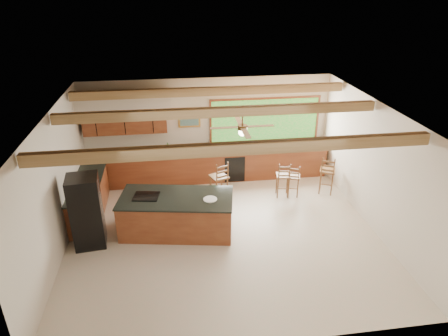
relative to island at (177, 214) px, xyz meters
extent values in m
plane|color=beige|center=(1.08, -0.30, -0.46)|extent=(7.20, 7.20, 0.00)
cube|color=beige|center=(1.08, 2.95, 1.04)|extent=(7.20, 0.04, 3.00)
cube|color=beige|center=(1.08, -3.55, 1.04)|extent=(7.20, 0.04, 3.00)
cube|color=beige|center=(-2.52, -0.30, 1.04)|extent=(0.04, 6.50, 3.00)
cube|color=beige|center=(4.68, -0.30, 1.04)|extent=(0.04, 6.50, 3.00)
cube|color=#B27859|center=(1.08, -0.30, 2.54)|extent=(7.20, 6.50, 0.04)
cube|color=#A07C50|center=(1.08, -1.90, 2.40)|extent=(7.10, 0.15, 0.22)
cube|color=#A07C50|center=(1.08, 0.20, 2.40)|extent=(7.10, 0.15, 0.22)
cube|color=#A07C50|center=(1.08, 2.00, 2.40)|extent=(7.10, 0.15, 0.22)
cube|color=brown|center=(-1.27, 2.76, 1.44)|extent=(2.30, 0.35, 0.70)
cube|color=beige|center=(-1.27, 2.69, 2.04)|extent=(2.60, 0.50, 0.48)
cylinder|color=#FFEABF|center=(-1.97, 2.69, 1.81)|extent=(0.10, 0.10, 0.01)
cylinder|color=#FFEABF|center=(-0.57, 2.69, 1.81)|extent=(0.10, 0.10, 0.01)
cube|color=#61A039|center=(2.78, 2.92, 1.21)|extent=(3.20, 0.04, 1.30)
cube|color=gold|center=(0.53, 2.92, 1.39)|extent=(0.64, 0.03, 0.54)
cube|color=#3D6E5A|center=(0.53, 2.90, 1.39)|extent=(0.54, 0.01, 0.44)
cube|color=brown|center=(1.08, 2.61, -0.02)|extent=(7.00, 0.65, 0.88)
cube|color=black|center=(1.08, 2.61, 0.44)|extent=(7.04, 0.69, 0.04)
cube|color=brown|center=(-2.18, 1.05, -0.02)|extent=(0.65, 2.35, 0.88)
cube|color=black|center=(-2.18, 1.05, 0.44)|extent=(0.69, 2.39, 0.04)
cube|color=black|center=(1.78, 2.28, -0.04)|extent=(0.60, 0.02, 0.78)
cube|color=silver|center=(1.08, 2.61, 0.45)|extent=(0.50, 0.38, 0.03)
cylinder|color=silver|center=(1.08, 2.81, 0.61)|extent=(0.03, 0.03, 0.30)
cylinder|color=silver|center=(1.08, 2.71, 0.74)|extent=(0.03, 0.20, 0.03)
cylinder|color=white|center=(-1.27, 2.52, 0.61)|extent=(0.12, 0.12, 0.29)
cylinder|color=#19401D|center=(-1.80, 2.64, 0.55)|extent=(0.05, 0.05, 0.18)
cylinder|color=#19401D|center=(-1.61, 2.67, 0.55)|extent=(0.05, 0.05, 0.18)
cube|color=black|center=(3.96, 2.65, 0.51)|extent=(0.24, 0.21, 0.09)
cube|color=brown|center=(0.00, 0.00, -0.02)|extent=(2.76, 1.63, 0.88)
cube|color=black|center=(0.00, 0.00, 0.44)|extent=(2.80, 1.67, 0.04)
cube|color=black|center=(-0.68, 0.12, 0.47)|extent=(0.65, 0.55, 0.02)
cylinder|color=white|center=(0.78, -0.22, 0.46)|extent=(0.32, 0.32, 0.02)
cube|color=black|center=(-1.97, -0.26, 0.39)|extent=(0.73, 0.71, 1.70)
cube|color=silver|center=(-1.64, -0.26, 0.39)|extent=(0.02, 0.05, 1.56)
cube|color=brown|center=(1.18, 1.30, 0.26)|extent=(0.55, 0.55, 0.04)
cylinder|color=brown|center=(1.01, 1.13, -0.11)|extent=(0.04, 0.04, 0.69)
cylinder|color=brown|center=(1.34, 1.13, -0.11)|extent=(0.04, 0.04, 0.69)
cylinder|color=brown|center=(1.01, 1.47, -0.11)|extent=(0.04, 0.04, 0.69)
cylinder|color=brown|center=(1.34, 1.47, -0.11)|extent=(0.04, 0.04, 0.69)
cube|color=brown|center=(2.95, 1.30, 0.17)|extent=(0.43, 0.43, 0.04)
cylinder|color=brown|center=(2.81, 1.15, -0.15)|extent=(0.04, 0.04, 0.61)
cylinder|color=brown|center=(3.10, 1.15, -0.15)|extent=(0.04, 0.04, 0.61)
cylinder|color=brown|center=(2.81, 1.45, -0.15)|extent=(0.04, 0.04, 0.61)
cylinder|color=brown|center=(3.10, 1.45, -0.15)|extent=(0.04, 0.04, 0.61)
cube|color=brown|center=(4.23, 1.32, 0.22)|extent=(0.54, 0.54, 0.04)
cylinder|color=brown|center=(4.07, 1.16, -0.13)|extent=(0.04, 0.04, 0.66)
cylinder|color=brown|center=(4.39, 1.16, -0.13)|extent=(0.04, 0.04, 0.66)
cylinder|color=brown|center=(4.07, 1.48, -0.13)|extent=(0.04, 0.04, 0.66)
cylinder|color=brown|center=(4.39, 1.48, -0.13)|extent=(0.04, 0.04, 0.66)
cube|color=brown|center=(3.26, 1.30, 0.11)|extent=(0.44, 0.44, 0.04)
cylinder|color=brown|center=(3.12, 1.16, -0.18)|extent=(0.03, 0.03, 0.56)
cylinder|color=brown|center=(3.39, 1.16, -0.18)|extent=(0.03, 0.03, 0.56)
cylinder|color=brown|center=(3.12, 1.43, -0.18)|extent=(0.03, 0.03, 0.56)
cylinder|color=brown|center=(3.39, 1.43, -0.18)|extent=(0.03, 0.03, 0.56)
camera|label=1|loc=(-0.03, -8.15, 5.04)|focal=32.00mm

